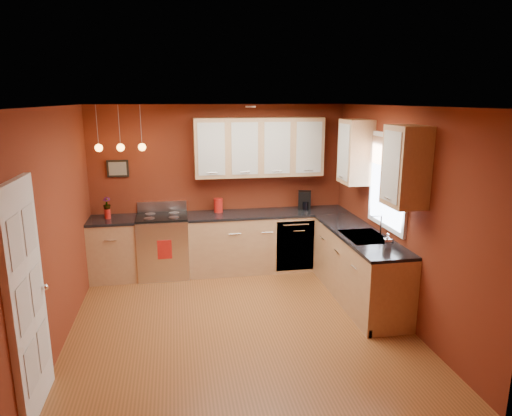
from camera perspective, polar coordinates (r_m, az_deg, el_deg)
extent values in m
plane|color=brown|center=(5.75, -2.14, -14.31)|extent=(4.20, 4.20, 0.00)
cube|color=white|center=(5.08, -2.40, 12.59)|extent=(4.00, 4.20, 0.02)
cube|color=maroon|center=(7.30, -4.52, 2.56)|extent=(4.00, 0.02, 2.60)
cube|color=maroon|center=(3.32, 2.82, -11.10)|extent=(4.00, 0.02, 2.60)
cube|color=maroon|center=(5.39, -23.86, -2.53)|extent=(0.02, 4.20, 2.60)
cube|color=maroon|center=(5.87, 17.46, -0.72)|extent=(0.02, 4.20, 2.60)
cube|color=tan|center=(7.26, -17.28, -5.03)|extent=(0.70, 0.60, 0.90)
cube|color=tan|center=(7.33, 1.54, -4.22)|extent=(2.54, 0.60, 0.90)
cube|color=tan|center=(6.38, 12.65, -7.28)|extent=(0.60, 2.10, 0.90)
cube|color=black|center=(7.13, -17.54, -1.44)|extent=(0.70, 0.62, 0.04)
cube|color=black|center=(7.20, 1.56, -0.65)|extent=(2.54, 0.62, 0.04)
cube|color=black|center=(6.24, 12.87, -3.24)|extent=(0.62, 2.10, 0.04)
cube|color=silver|center=(7.19, -11.50, -4.76)|extent=(0.76, 0.64, 0.92)
cube|color=black|center=(6.90, -11.55, -5.37)|extent=(0.55, 0.02, 0.32)
cylinder|color=silver|center=(6.82, -11.65, -3.49)|extent=(0.60, 0.02, 0.02)
cube|color=black|center=(7.06, -11.68, -1.09)|extent=(0.76, 0.60, 0.03)
cylinder|color=gray|center=(6.93, -13.20, -1.28)|extent=(0.16, 0.16, 0.01)
cylinder|color=gray|center=(6.92, -10.22, -1.16)|extent=(0.16, 0.16, 0.01)
cylinder|color=gray|center=(7.20, -13.09, -0.72)|extent=(0.16, 0.16, 0.01)
cylinder|color=gray|center=(7.19, -10.23, -0.60)|extent=(0.16, 0.16, 0.01)
cube|color=silver|center=(7.33, -11.66, 0.21)|extent=(0.76, 0.04, 0.16)
cube|color=silver|center=(7.14, 4.92, -4.74)|extent=(0.60, 0.02, 0.80)
cube|color=gray|center=(6.11, 13.41, -3.68)|extent=(0.50, 0.70, 0.05)
cube|color=black|center=(6.26, 12.80, -3.32)|extent=(0.42, 0.30, 0.02)
cube|color=black|center=(5.96, 14.05, -4.24)|extent=(0.42, 0.30, 0.02)
cylinder|color=white|center=(6.15, 15.38, -2.07)|extent=(0.02, 0.02, 0.28)
cylinder|color=white|center=(6.09, 14.86, -0.93)|extent=(0.16, 0.02, 0.02)
cube|color=white|center=(6.05, 16.23, 3.17)|extent=(0.04, 1.02, 1.22)
cube|color=white|center=(6.05, 16.10, 3.16)|extent=(0.01, 0.90, 1.10)
cube|color=#A67653|center=(5.99, 16.20, 6.64)|extent=(0.02, 0.96, 0.36)
cube|color=white|center=(4.37, -26.76, -10.27)|extent=(0.06, 0.82, 2.05)
cube|color=silver|center=(4.01, -27.86, -3.72)|extent=(0.00, 0.28, 0.40)
cube|color=silver|center=(4.34, -26.47, -2.34)|extent=(0.00, 0.28, 0.40)
cube|color=silver|center=(4.19, -27.02, -10.93)|extent=(0.00, 0.28, 0.40)
cube|color=silver|center=(4.51, -25.73, -9.08)|extent=(0.00, 0.28, 0.40)
cube|color=silver|center=(4.44, -26.23, -17.44)|extent=(0.00, 0.28, 0.40)
cube|color=silver|center=(4.74, -25.03, -15.26)|extent=(0.00, 0.28, 0.40)
sphere|color=white|center=(4.66, -24.89, -8.96)|extent=(0.06, 0.06, 0.06)
cube|color=tan|center=(7.12, 0.37, 7.61)|extent=(2.00, 0.35, 0.90)
cube|color=tan|center=(5.97, 14.97, 6.02)|extent=(0.35, 1.95, 0.90)
cube|color=black|center=(7.24, -16.90, 4.74)|extent=(0.32, 0.03, 0.26)
cylinder|color=gray|center=(6.88, -19.25, 9.60)|extent=(0.01, 0.01, 0.60)
sphere|color=#FFA53F|center=(6.90, -19.06, 7.12)|extent=(0.11, 0.11, 0.11)
cylinder|color=gray|center=(6.84, -16.74, 9.76)|extent=(0.01, 0.01, 0.60)
sphere|color=#FFA53F|center=(6.86, -16.57, 7.26)|extent=(0.11, 0.11, 0.11)
cylinder|color=gray|center=(6.81, -14.20, 9.90)|extent=(0.01, 0.01, 0.60)
sphere|color=#FFA53F|center=(6.84, -14.05, 7.39)|extent=(0.11, 0.11, 0.11)
cylinder|color=#B41913|center=(7.18, -4.74, 0.27)|extent=(0.14, 0.14, 0.20)
cylinder|color=#B41913|center=(7.16, -4.75, 1.12)|extent=(0.15, 0.15, 0.02)
cylinder|color=#B41913|center=(7.14, -18.07, -0.69)|extent=(0.09, 0.09, 0.15)
imported|color=#B41913|center=(7.10, -18.16, 0.50)|extent=(0.12, 0.12, 0.20)
cube|color=black|center=(7.41, 6.09, 1.00)|extent=(0.24, 0.22, 0.29)
cylinder|color=black|center=(7.37, 6.20, 0.31)|extent=(0.14, 0.14, 0.13)
imported|color=white|center=(5.64, 16.10, -4.01)|extent=(0.10, 0.10, 0.19)
cube|color=#B41913|center=(6.86, -11.35, -5.13)|extent=(0.21, 0.01, 0.28)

